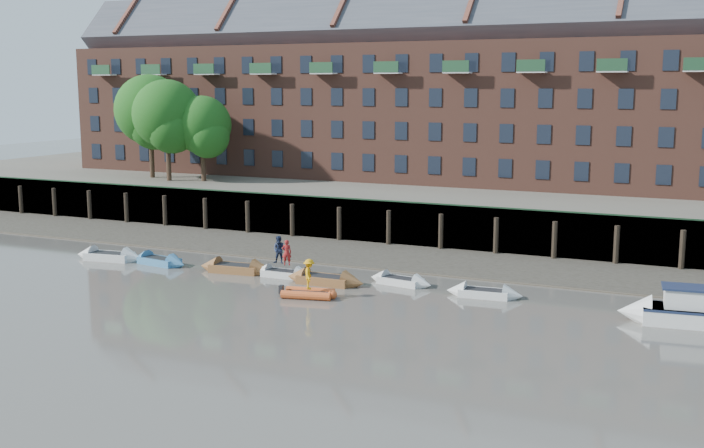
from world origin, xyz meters
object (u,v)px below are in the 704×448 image
Objects in this scene: rowboat_0 at (109,256)px; person_rib_crew at (309,274)px; rowboat_4 at (325,280)px; person_rower_a at (287,253)px; person_rower_b at (279,250)px; rowboat_5 at (400,281)px; rowboat_6 at (484,293)px; rowboat_1 at (159,261)px; rowboat_2 at (236,268)px; rib_tender at (310,293)px; motor_launch at (672,311)px; rowboat_3 at (283,274)px.

person_rib_crew reaches higher than rowboat_0.
person_rib_crew is (0.61, -3.21, 1.08)m from rowboat_4.
person_rower_a is 0.69m from person_rower_b.
rowboat_0 reaches higher than rowboat_5.
person_rib_crew reaches higher than rowboat_6.
rowboat_0 is at bearing -167.66° from rowboat_1.
rowboat_2 is at bearing -164.35° from rowboat_5.
person_rower_a is at bearing 177.23° from rowboat_6.
person_rower_a is (-12.23, -0.43, 1.35)m from rowboat_6.
person_rib_crew is at bearing -114.90° from rib_tender.
rowboat_1 is 0.90× the size of rowboat_2.
rowboat_4 is 19.20m from motor_launch.
rowboat_5 is 5.34m from rowboat_6.
rowboat_3 is at bearing -39.02° from person_rower_a.
rowboat_5 is 5.98m from rib_tender.
person_rower_b is at bearing -163.76° from rowboat_5.
rowboat_0 and rowboat_4 have the same top height.
rowboat_5 is at bearing 42.57° from rib_tender.
person_rower_b is at bearing -4.87° from rowboat_0.
rowboat_4 is 3.44m from person_rib_crew.
rowboat_6 is at bearing 159.38° from person_rower_a.
rowboat_3 is 0.95× the size of rowboat_5.
rowboat_5 is 2.45× the size of person_rower_b.
motor_launch reaches higher than rowboat_5.
rowboat_0 is at bearing 54.14° from person_rib_crew.
rowboat_6 is 2.52× the size of person_rower_b.
rowboat_6 is at bearing 0.95° from rowboat_3.
rowboat_1 reaches higher than rib_tender.
rib_tender is at bearing -116.66° from rowboat_5.
rib_tender is 18.79m from motor_launch.
rib_tender is at bearing -37.69° from person_rib_crew.
rib_tender is at bearing -45.09° from rowboat_3.
rowboat_3 is (3.29, 0.14, -0.05)m from rowboat_2.
rowboat_0 is 1.63× the size of rib_tender.
rowboat_4 is 3.15× the size of person_rower_a.
rowboat_3 is at bearing -34.61° from person_rower_b.
rowboat_1 is 12.29m from rowboat_4.
rowboat_5 is 7.78m from person_rower_b.
rib_tender is (12.91, -3.50, 0.00)m from rowboat_1.
person_rib_crew is at bearing -32.90° from rowboat_2.
person_rower_a is at bearing -4.81° from rowboat_2.
rowboat_0 reaches higher than rowboat_2.
person_rower_b is at bearing 155.02° from rowboat_3.
rowboat_3 is at bearing 176.73° from rowboat_6.
rowboat_5 is (16.38, 1.37, -0.02)m from rowboat_1.
person_rower_a is at bearing -161.18° from rowboat_5.
rowboat_2 is 1.27× the size of rowboat_3.
motor_launch is (25.66, -0.72, 0.37)m from rowboat_2.
rib_tender is 5.83m from person_rower_b.
rib_tender is 1.11m from person_rib_crew.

